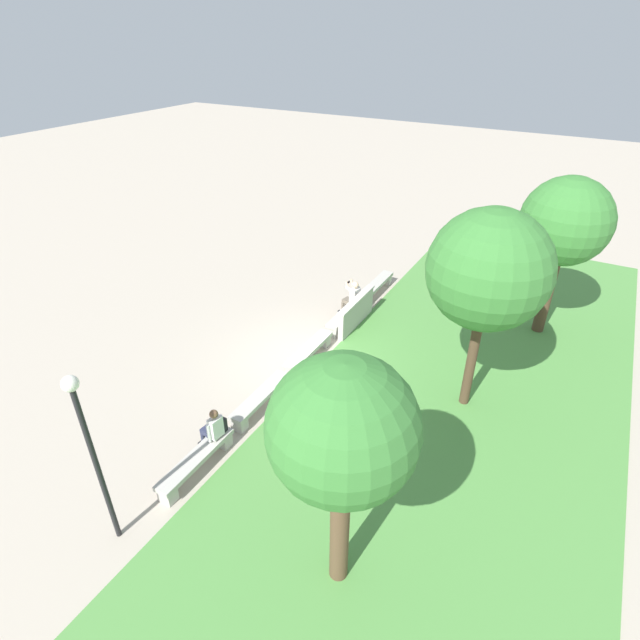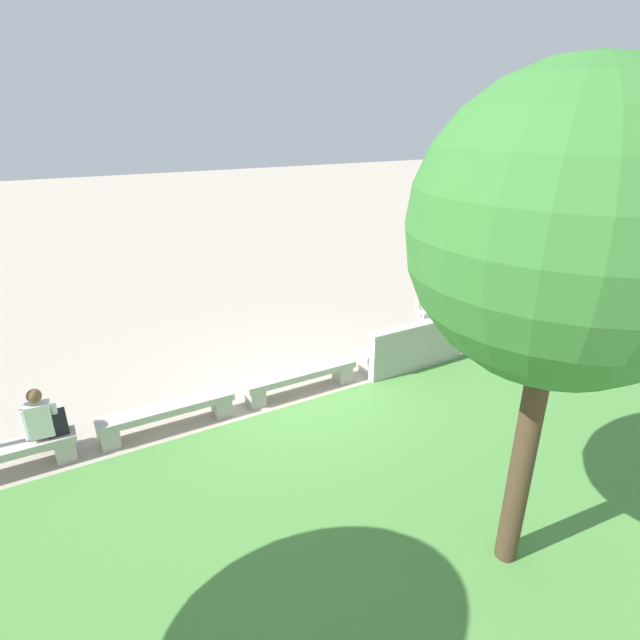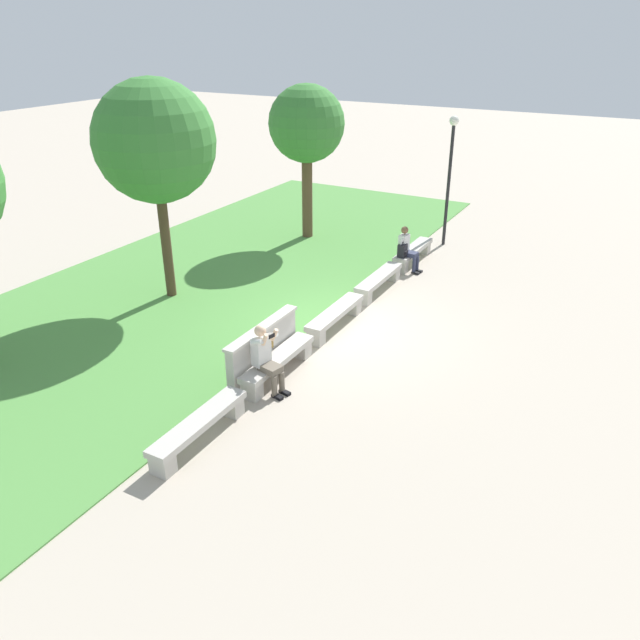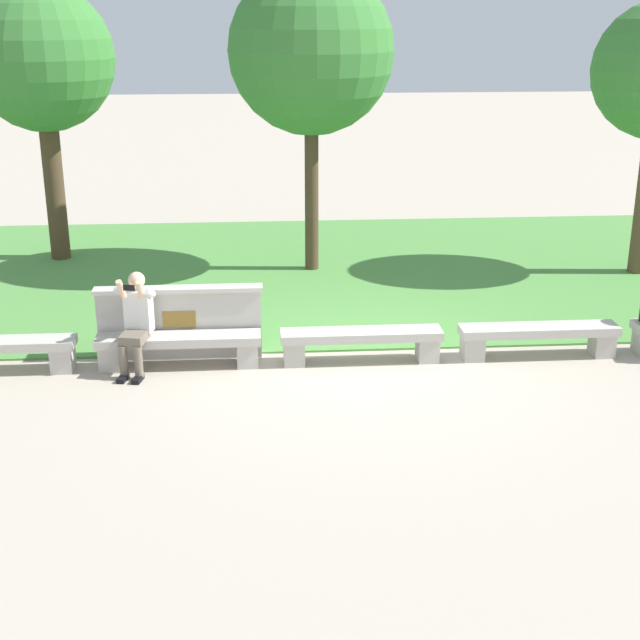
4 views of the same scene
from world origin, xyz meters
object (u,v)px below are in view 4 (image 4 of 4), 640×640
Objects in this scene: tree_right_background at (42,61)px; bench_far at (538,336)px; bench_mid at (361,341)px; person_photographer at (136,318)px; bench_near at (179,345)px; tree_left_background at (311,52)px.

bench_far is at bearing -36.68° from tree_right_background.
person_photographer reaches higher than bench_mid.
bench_mid is (2.44, 0.00, 0.00)m from bench_near.
tree_left_background is at bearing 60.52° from person_photographer.
bench_mid is at bearing 1.46° from person_photographer.
tree_left_background is 1.06× the size of tree_right_background.
tree_left_background is at bearing 94.66° from bench_mid.
bench_near is at bearing 180.00° from bench_far.
person_photographer is 0.25× the size of tree_left_background.
bench_near is 2.44m from bench_mid.
bench_near and bench_mid have the same top height.
bench_near is 0.44× the size of tree_right_background.
person_photographer is (-5.41, -0.08, 0.43)m from bench_far.
bench_near and bench_far have the same top height.
tree_right_background is at bearing 115.32° from bench_near.
bench_far is 0.41× the size of tree_left_background.
person_photographer is at bearing -178.54° from bench_mid.
tree_right_background is (-4.73, 1.09, -0.19)m from tree_left_background.
tree_left_background reaches higher than person_photographer.
tree_left_background is (-0.37, 4.52, 3.53)m from bench_mid.
bench_far is 5.42m from person_photographer.
bench_mid is 0.44× the size of tree_right_background.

